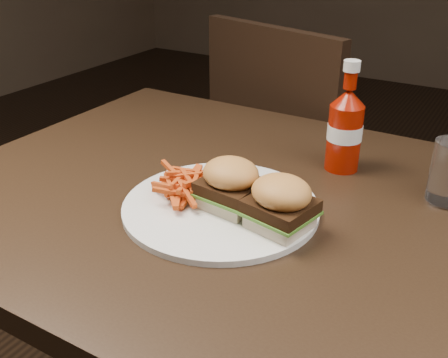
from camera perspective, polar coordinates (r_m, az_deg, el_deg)
The scene contains 7 objects.
dining_table at distance 0.86m, azimuth 6.42°, elevation -3.97°, with size 1.20×0.80×0.04m, color black.
chair_far at distance 1.66m, azimuth 9.57°, elevation -0.23°, with size 0.46×0.46×0.04m, color black.
plate at distance 0.83m, azimuth -0.35°, elevation -3.03°, with size 0.31×0.31×0.01m, color white.
sandwich_half_a at distance 0.82m, azimuth 0.72°, elevation -2.34°, with size 0.08×0.08×0.02m, color beige.
sandwich_half_b at distance 0.77m, azimuth 6.10°, elevation -4.51°, with size 0.08×0.08×0.02m, color #F5E5C3.
fries_pile at distance 0.85m, azimuth -4.43°, elevation -0.47°, with size 0.10×0.10×0.04m, color #B53F19, non-canonical shape.
ketchup_bottle at distance 0.97m, azimuth 12.93°, elevation 4.35°, with size 0.06×0.06×0.12m, color #891203.
Camera 1 is at (0.30, -0.68, 1.17)m, focal length 42.00 mm.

